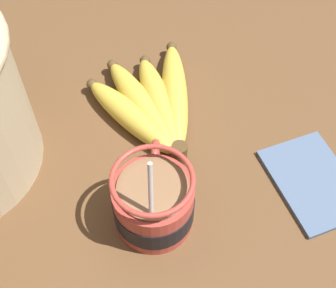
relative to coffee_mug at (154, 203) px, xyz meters
The scene contains 4 objects.
table 7.31cm from the coffee_mug, 27.40° to the left, with size 111.85×111.85×2.54cm.
coffee_mug is the anchor object (origin of this frame).
banana_bunch 16.50cm from the coffee_mug, ahead, with size 21.83×15.29×4.04cm.
napkin 20.53cm from the coffee_mug, 74.44° to the right, with size 15.45×13.37×0.60cm.
Camera 1 is at (-30.21, -4.74, 52.33)cm, focal length 50.00 mm.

